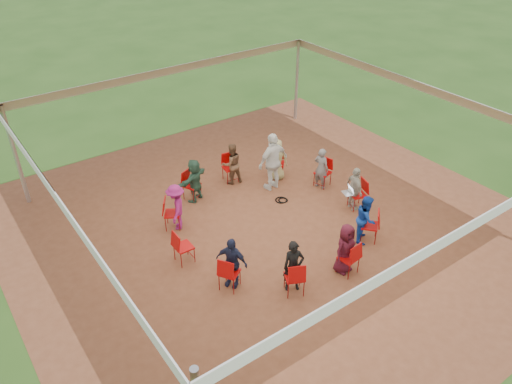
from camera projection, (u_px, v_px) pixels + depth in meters
ground at (270, 225)px, 13.52m from camera, size 80.00×80.00×0.00m
dirt_patch at (270, 225)px, 13.52m from camera, size 13.00×13.00×0.00m
tent at (272, 147)px, 12.24m from camera, size 10.33×10.33×3.00m
chair_0 at (358, 194)px, 13.98m from camera, size 0.54×0.53×0.90m
chair_1 at (323, 173)px, 14.99m from camera, size 0.54×0.52×0.90m
chair_2 at (277, 164)px, 15.45m from camera, size 0.61×0.61×0.90m
chair_3 at (230, 168)px, 15.23m from camera, size 0.48×0.50×0.90m
chair_4 at (192, 185)px, 14.39m from camera, size 0.56×0.57×0.90m
chair_5 at (172, 214)px, 13.19m from camera, size 0.60×0.59×0.90m
chair_6 at (184, 247)px, 12.02m from camera, size 0.45×0.43×0.90m
chair_7 at (229, 272)px, 11.25m from camera, size 0.60×0.59×0.90m
chair_8 at (294, 277)px, 11.12m from camera, size 0.57×0.58×0.90m
chair_9 at (348, 258)px, 11.68m from camera, size 0.47×0.49×0.90m
chair_10 at (370, 226)px, 12.74m from camera, size 0.60×0.61×0.90m
person_seated_0 at (355, 189)px, 13.83m from camera, size 0.60×0.85×1.31m
person_seated_1 at (321, 168)px, 14.80m from camera, size 0.43×0.54×1.31m
person_seated_2 at (277, 160)px, 15.24m from camera, size 0.71×0.69×1.31m
person_seated_3 at (232, 164)px, 15.03m from camera, size 0.68×0.46×1.31m
person_seated_4 at (195, 180)px, 14.22m from camera, size 1.29×0.90×1.31m
person_seated_5 at (176, 207)px, 13.08m from camera, size 0.81×0.93×1.31m
person_seated_6 at (231, 262)px, 11.23m from camera, size 0.74×0.86×1.31m
person_seated_7 at (293, 266)px, 11.11m from camera, size 0.56×0.49×1.31m
person_seated_8 at (345, 248)px, 11.64m from camera, size 0.68×0.44×1.31m
person_seated_9 at (366, 218)px, 12.65m from camera, size 0.72×0.69×1.31m
standing_person at (273, 162)px, 14.63m from camera, size 1.10×0.62×1.80m
cable_coil at (282, 200)px, 14.51m from camera, size 0.45×0.45×0.03m
laptop at (349, 191)px, 13.81m from camera, size 0.34×0.39×0.22m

